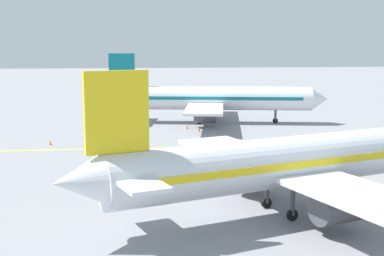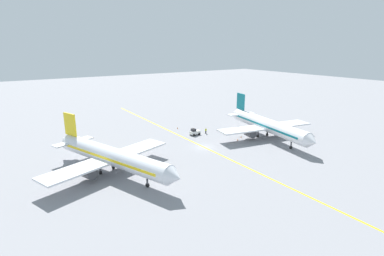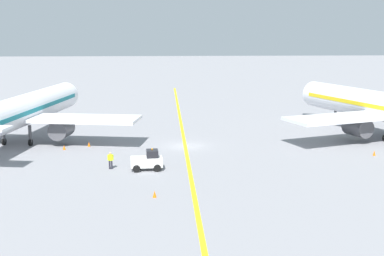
{
  "view_description": "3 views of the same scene",
  "coord_description": "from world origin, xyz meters",
  "px_view_note": "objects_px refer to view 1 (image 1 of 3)",
  "views": [
    {
      "loc": [
        61.67,
        -8.65,
        12.24
      ],
      "look_at": [
        3.49,
        -2.25,
        2.85
      ],
      "focal_mm": 50.0,
      "sensor_mm": 36.0,
      "label": 1
    },
    {
      "loc": [
        42.04,
        58.47,
        24.7
      ],
      "look_at": [
        1.13,
        -3.85,
        4.36
      ],
      "focal_mm": 28.0,
      "sensor_mm": 36.0,
      "label": 2
    },
    {
      "loc": [
        -2.64,
        -59.86,
        13.35
      ],
      "look_at": [
        0.8,
        0.21,
        2.06
      ],
      "focal_mm": 50.0,
      "sensor_mm": 36.0,
      "label": 3
    }
  ],
  "objects_px": {
    "airplane_adjacent_stand": "(298,162)",
    "traffic_cone_far_edge": "(187,127)",
    "airplane_at_gate": "(210,99)",
    "traffic_cone_near_nose": "(170,192)",
    "traffic_cone_mid_apron": "(50,143)",
    "ground_crew_worker": "(126,130)",
    "traffic_cone_by_wingtip": "(199,130)",
    "baggage_tug_white": "(121,135)"
  },
  "relations": [
    {
      "from": "airplane_adjacent_stand",
      "to": "traffic_cone_near_nose",
      "type": "height_order",
      "value": "airplane_adjacent_stand"
    },
    {
      "from": "traffic_cone_mid_apron",
      "to": "traffic_cone_far_edge",
      "type": "bearing_deg",
      "value": 120.16
    },
    {
      "from": "traffic_cone_mid_apron",
      "to": "traffic_cone_far_edge",
      "type": "relative_size",
      "value": 1.0
    },
    {
      "from": "airplane_at_gate",
      "to": "traffic_cone_mid_apron",
      "type": "bearing_deg",
      "value": -54.01
    },
    {
      "from": "baggage_tug_white",
      "to": "traffic_cone_mid_apron",
      "type": "height_order",
      "value": "baggage_tug_white"
    },
    {
      "from": "traffic_cone_near_nose",
      "to": "airplane_adjacent_stand",
      "type": "bearing_deg",
      "value": 60.27
    },
    {
      "from": "ground_crew_worker",
      "to": "traffic_cone_by_wingtip",
      "type": "bearing_deg",
      "value": 108.59
    },
    {
      "from": "traffic_cone_far_edge",
      "to": "airplane_at_gate",
      "type": "bearing_deg",
      "value": 143.5
    },
    {
      "from": "traffic_cone_near_nose",
      "to": "traffic_cone_mid_apron",
      "type": "distance_m",
      "value": 26.51
    },
    {
      "from": "ground_crew_worker",
      "to": "traffic_cone_mid_apron",
      "type": "relative_size",
      "value": 3.05
    },
    {
      "from": "ground_crew_worker",
      "to": "traffic_cone_mid_apron",
      "type": "distance_m",
      "value": 10.0
    },
    {
      "from": "airplane_adjacent_stand",
      "to": "ground_crew_worker",
      "type": "xyz_separation_m",
      "value": [
        -32.56,
        -12.85,
        -2.8
      ]
    },
    {
      "from": "airplane_at_gate",
      "to": "baggage_tug_white",
      "type": "xyz_separation_m",
      "value": [
        15.04,
        -13.3,
        -2.81
      ]
    },
    {
      "from": "airplane_adjacent_stand",
      "to": "traffic_cone_mid_apron",
      "type": "xyz_separation_m",
      "value": [
        -28.25,
        -21.86,
        -3.43
      ]
    },
    {
      "from": "ground_crew_worker",
      "to": "traffic_cone_far_edge",
      "type": "height_order",
      "value": "ground_crew_worker"
    },
    {
      "from": "traffic_cone_by_wingtip",
      "to": "airplane_at_gate",
      "type": "bearing_deg",
      "value": 161.82
    },
    {
      "from": "traffic_cone_mid_apron",
      "to": "traffic_cone_by_wingtip",
      "type": "xyz_separation_m",
      "value": [
        -7.71,
        19.1,
        0.0
      ]
    },
    {
      "from": "ground_crew_worker",
      "to": "traffic_cone_by_wingtip",
      "type": "height_order",
      "value": "ground_crew_worker"
    },
    {
      "from": "baggage_tug_white",
      "to": "traffic_cone_by_wingtip",
      "type": "relative_size",
      "value": 5.63
    },
    {
      "from": "airplane_at_gate",
      "to": "traffic_cone_near_nose",
      "type": "distance_m",
      "value": 40.09
    },
    {
      "from": "airplane_adjacent_stand",
      "to": "traffic_cone_far_edge",
      "type": "bearing_deg",
      "value": -173.78
    },
    {
      "from": "airplane_at_gate",
      "to": "baggage_tug_white",
      "type": "distance_m",
      "value": 20.27
    },
    {
      "from": "airplane_at_gate",
      "to": "ground_crew_worker",
      "type": "bearing_deg",
      "value": -47.99
    },
    {
      "from": "traffic_cone_near_nose",
      "to": "traffic_cone_by_wingtip",
      "type": "bearing_deg",
      "value": 168.67
    },
    {
      "from": "airplane_at_gate",
      "to": "traffic_cone_by_wingtip",
      "type": "xyz_separation_m",
      "value": [
        8.09,
        -2.66,
        -3.43
      ]
    },
    {
      "from": "traffic_cone_by_wingtip",
      "to": "traffic_cone_far_edge",
      "type": "height_order",
      "value": "same"
    },
    {
      "from": "airplane_adjacent_stand",
      "to": "baggage_tug_white",
      "type": "distance_m",
      "value": 32.07
    },
    {
      "from": "ground_crew_worker",
      "to": "traffic_cone_near_nose",
      "type": "bearing_deg",
      "value": 8.12
    },
    {
      "from": "traffic_cone_by_wingtip",
      "to": "traffic_cone_mid_apron",
      "type": "bearing_deg",
      "value": -68.02
    },
    {
      "from": "traffic_cone_near_nose",
      "to": "traffic_cone_by_wingtip",
      "type": "distance_m",
      "value": 31.47
    },
    {
      "from": "baggage_tug_white",
      "to": "traffic_cone_far_edge",
      "type": "relative_size",
      "value": 5.63
    },
    {
      "from": "airplane_at_gate",
      "to": "traffic_cone_near_nose",
      "type": "xyz_separation_m",
      "value": [
        38.95,
        -8.84,
        -3.43
      ]
    },
    {
      "from": "traffic_cone_by_wingtip",
      "to": "airplane_adjacent_stand",
      "type": "bearing_deg",
      "value": 4.38
    },
    {
      "from": "ground_crew_worker",
      "to": "traffic_cone_far_edge",
      "type": "xyz_separation_m",
      "value": [
        -5.95,
        8.66,
        -0.63
      ]
    },
    {
      "from": "traffic_cone_far_edge",
      "to": "ground_crew_worker",
      "type": "bearing_deg",
      "value": -55.5
    },
    {
      "from": "traffic_cone_near_nose",
      "to": "ground_crew_worker",
      "type": "bearing_deg",
      "value": -171.88
    },
    {
      "from": "airplane_adjacent_stand",
      "to": "baggage_tug_white",
      "type": "height_order",
      "value": "airplane_adjacent_stand"
    },
    {
      "from": "traffic_cone_mid_apron",
      "to": "airplane_at_gate",
      "type": "bearing_deg",
      "value": 125.99
    },
    {
      "from": "traffic_cone_mid_apron",
      "to": "traffic_cone_far_edge",
      "type": "distance_m",
      "value": 20.43
    },
    {
      "from": "airplane_at_gate",
      "to": "traffic_cone_by_wingtip",
      "type": "relative_size",
      "value": 64.44
    },
    {
      "from": "baggage_tug_white",
      "to": "traffic_cone_mid_apron",
      "type": "bearing_deg",
      "value": -84.88
    },
    {
      "from": "ground_crew_worker",
      "to": "airplane_adjacent_stand",
      "type": "bearing_deg",
      "value": 21.54
    }
  ]
}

